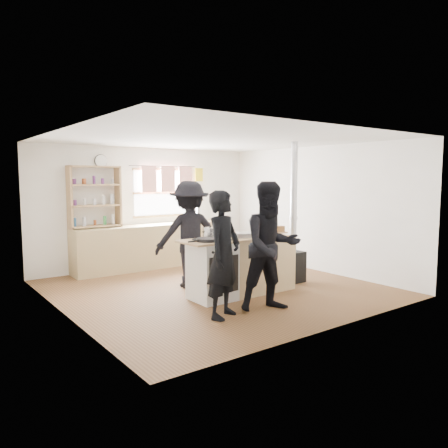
{
  "coord_description": "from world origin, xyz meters",
  "views": [
    {
      "loc": [
        -4.2,
        -5.93,
        1.86
      ],
      "look_at": [
        0.11,
        -0.1,
        1.1
      ],
      "focal_mm": 35.0,
      "sensor_mm": 36.0,
      "label": 1
    }
  ],
  "objects_px": {
    "skillet_greens": "(207,240)",
    "roast_tray": "(245,235)",
    "bread_board": "(278,230)",
    "person_near_left": "(224,254)",
    "cooking_island": "(242,265)",
    "flue_heater": "(293,246)",
    "person_far": "(190,234)",
    "thermos": "(198,215)",
    "person_near_right": "(271,247)",
    "stockpot_counter": "(260,229)",
    "stockpot_stove": "(210,233)"
  },
  "relations": [
    {
      "from": "skillet_greens",
      "to": "roast_tray",
      "type": "height_order",
      "value": "roast_tray"
    },
    {
      "from": "bread_board",
      "to": "person_near_left",
      "type": "distance_m",
      "value": 1.9
    },
    {
      "from": "cooking_island",
      "to": "flue_heater",
      "type": "bearing_deg",
      "value": 4.83
    },
    {
      "from": "cooking_island",
      "to": "person_far",
      "type": "xyz_separation_m",
      "value": [
        -0.43,
        0.91,
        0.44
      ]
    },
    {
      "from": "thermos",
      "to": "skillet_greens",
      "type": "xyz_separation_m",
      "value": [
        -1.71,
        -2.87,
        -0.09
      ]
    },
    {
      "from": "flue_heater",
      "to": "roast_tray",
      "type": "bearing_deg",
      "value": -172.68
    },
    {
      "from": "thermos",
      "to": "bread_board",
      "type": "distance_m",
      "value": 2.77
    },
    {
      "from": "person_near_right",
      "to": "flue_heater",
      "type": "bearing_deg",
      "value": 51.14
    },
    {
      "from": "cooking_island",
      "to": "bread_board",
      "type": "distance_m",
      "value": 0.94
    },
    {
      "from": "stockpot_counter",
      "to": "person_far",
      "type": "relative_size",
      "value": 0.16
    },
    {
      "from": "bread_board",
      "to": "person_far",
      "type": "height_order",
      "value": "person_far"
    },
    {
      "from": "thermos",
      "to": "person_far",
      "type": "relative_size",
      "value": 0.17
    },
    {
      "from": "roast_tray",
      "to": "bread_board",
      "type": "relative_size",
      "value": 1.39
    },
    {
      "from": "skillet_greens",
      "to": "stockpot_stove",
      "type": "xyz_separation_m",
      "value": [
        0.23,
        0.27,
        0.06
      ]
    },
    {
      "from": "cooking_island",
      "to": "bread_board",
      "type": "bearing_deg",
      "value": 0.81
    },
    {
      "from": "thermos",
      "to": "stockpot_counter",
      "type": "bearing_deg",
      "value": -101.73
    },
    {
      "from": "roast_tray",
      "to": "stockpot_stove",
      "type": "bearing_deg",
      "value": 155.83
    },
    {
      "from": "skillet_greens",
      "to": "person_near_right",
      "type": "height_order",
      "value": "person_near_right"
    },
    {
      "from": "stockpot_counter",
      "to": "person_near_right",
      "type": "xyz_separation_m",
      "value": [
        -0.62,
        -0.95,
        -0.12
      ]
    },
    {
      "from": "skillet_greens",
      "to": "bread_board",
      "type": "xyz_separation_m",
      "value": [
        1.53,
        0.11,
        0.02
      ]
    },
    {
      "from": "bread_board",
      "to": "roast_tray",
      "type": "bearing_deg",
      "value": -175.2
    },
    {
      "from": "thermos",
      "to": "person_near_right",
      "type": "relative_size",
      "value": 0.17
    },
    {
      "from": "thermos",
      "to": "person_far",
      "type": "distance_m",
      "value": 2.33
    },
    {
      "from": "bread_board",
      "to": "person_near_left",
      "type": "xyz_separation_m",
      "value": [
        -1.73,
        -0.78,
        -0.13
      ]
    },
    {
      "from": "person_far",
      "to": "bread_board",
      "type": "bearing_deg",
      "value": 162.98
    },
    {
      "from": "skillet_greens",
      "to": "roast_tray",
      "type": "distance_m",
      "value": 0.75
    },
    {
      "from": "flue_heater",
      "to": "skillet_greens",
      "type": "bearing_deg",
      "value": -174.22
    },
    {
      "from": "thermos",
      "to": "stockpot_counter",
      "type": "relative_size",
      "value": 1.04
    },
    {
      "from": "thermos",
      "to": "roast_tray",
      "type": "xyz_separation_m",
      "value": [
        -0.96,
        -2.82,
        -0.08
      ]
    },
    {
      "from": "person_near_left",
      "to": "person_near_right",
      "type": "xyz_separation_m",
      "value": [
        0.72,
        -0.15,
        0.06
      ]
    },
    {
      "from": "person_near_left",
      "to": "person_far",
      "type": "relative_size",
      "value": 0.94
    },
    {
      "from": "bread_board",
      "to": "flue_heater",
      "type": "relative_size",
      "value": 0.12
    },
    {
      "from": "skillet_greens",
      "to": "stockpot_counter",
      "type": "bearing_deg",
      "value": 6.53
    },
    {
      "from": "stockpot_stove",
      "to": "person_near_left",
      "type": "relative_size",
      "value": 0.14
    },
    {
      "from": "stockpot_stove",
      "to": "cooking_island",
      "type": "bearing_deg",
      "value": -19.02
    },
    {
      "from": "skillet_greens",
      "to": "stockpot_stove",
      "type": "height_order",
      "value": "stockpot_stove"
    },
    {
      "from": "roast_tray",
      "to": "flue_heater",
      "type": "height_order",
      "value": "flue_heater"
    },
    {
      "from": "bread_board",
      "to": "flue_heater",
      "type": "bearing_deg",
      "value": 11.49
    },
    {
      "from": "thermos",
      "to": "stockpot_counter",
      "type": "xyz_separation_m",
      "value": [
        -0.57,
        -2.74,
        -0.02
      ]
    },
    {
      "from": "stockpot_stove",
      "to": "person_near_right",
      "type": "relative_size",
      "value": 0.13
    },
    {
      "from": "thermos",
      "to": "stockpot_stove",
      "type": "distance_m",
      "value": 2.98
    },
    {
      "from": "stockpot_stove",
      "to": "stockpot_counter",
      "type": "relative_size",
      "value": 0.8
    },
    {
      "from": "bread_board",
      "to": "person_near_right",
      "type": "height_order",
      "value": "person_near_right"
    },
    {
      "from": "flue_heater",
      "to": "thermos",
      "type": "bearing_deg",
      "value": 96.12
    },
    {
      "from": "stockpot_stove",
      "to": "person_far",
      "type": "xyz_separation_m",
      "value": [
        0.08,
        0.73,
        -0.11
      ]
    },
    {
      "from": "skillet_greens",
      "to": "roast_tray",
      "type": "bearing_deg",
      "value": 3.19
    },
    {
      "from": "roast_tray",
      "to": "person_near_right",
      "type": "height_order",
      "value": "person_near_right"
    },
    {
      "from": "roast_tray",
      "to": "person_near_right",
      "type": "distance_m",
      "value": 0.89
    },
    {
      "from": "stockpot_counter",
      "to": "person_near_left",
      "type": "height_order",
      "value": "person_near_left"
    },
    {
      "from": "skillet_greens",
      "to": "bread_board",
      "type": "bearing_deg",
      "value": 4.02
    }
  ]
}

